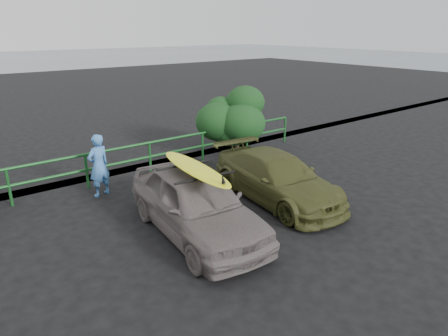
{
  "coord_description": "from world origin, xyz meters",
  "views": [
    {
      "loc": [
        -4.43,
        -5.79,
        4.35
      ],
      "look_at": [
        1.23,
        1.52,
        1.09
      ],
      "focal_mm": 32.0,
      "sensor_mm": 36.0,
      "label": 1
    }
  ],
  "objects_px": {
    "sedan": "(196,203)",
    "man": "(99,165)",
    "guardrail": "(120,164)",
    "surfboard": "(195,168)",
    "olive_vehicle": "(277,178)"
  },
  "relations": [
    {
      "from": "surfboard",
      "to": "guardrail",
      "type": "bearing_deg",
      "value": 95.39
    },
    {
      "from": "man",
      "to": "surfboard",
      "type": "bearing_deg",
      "value": 90.25
    },
    {
      "from": "sedan",
      "to": "olive_vehicle",
      "type": "xyz_separation_m",
      "value": [
        2.74,
        0.25,
        -0.11
      ]
    },
    {
      "from": "olive_vehicle",
      "to": "man",
      "type": "height_order",
      "value": "man"
    },
    {
      "from": "olive_vehicle",
      "to": "surfboard",
      "type": "height_order",
      "value": "surfboard"
    },
    {
      "from": "guardrail",
      "to": "surfboard",
      "type": "distance_m",
      "value": 4.24
    },
    {
      "from": "sedan",
      "to": "surfboard",
      "type": "height_order",
      "value": "surfboard"
    },
    {
      "from": "sedan",
      "to": "man",
      "type": "distance_m",
      "value": 3.49
    },
    {
      "from": "olive_vehicle",
      "to": "guardrail",
      "type": "bearing_deg",
      "value": 130.83
    },
    {
      "from": "sedan",
      "to": "olive_vehicle",
      "type": "height_order",
      "value": "sedan"
    },
    {
      "from": "guardrail",
      "to": "man",
      "type": "bearing_deg",
      "value": -140.79
    },
    {
      "from": "guardrail",
      "to": "surfboard",
      "type": "height_order",
      "value": "surfboard"
    },
    {
      "from": "guardrail",
      "to": "man",
      "type": "relative_size",
      "value": 8.14
    },
    {
      "from": "sedan",
      "to": "man",
      "type": "relative_size",
      "value": 2.48
    },
    {
      "from": "guardrail",
      "to": "sedan",
      "type": "bearing_deg",
      "value": -90.57
    }
  ]
}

